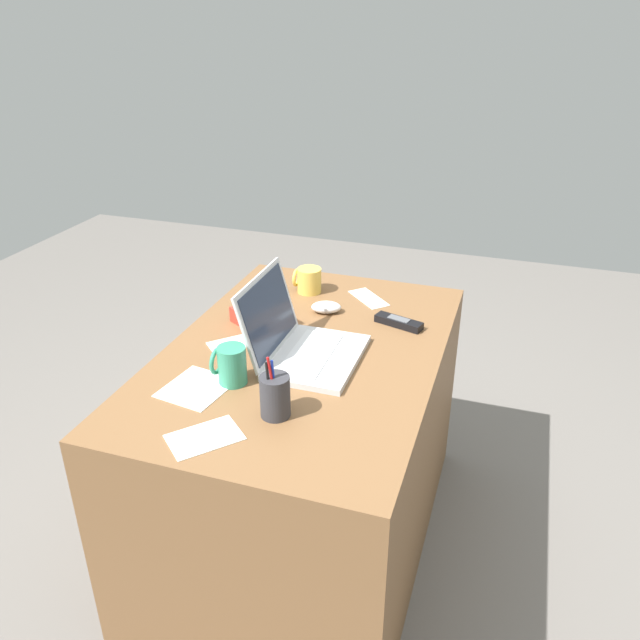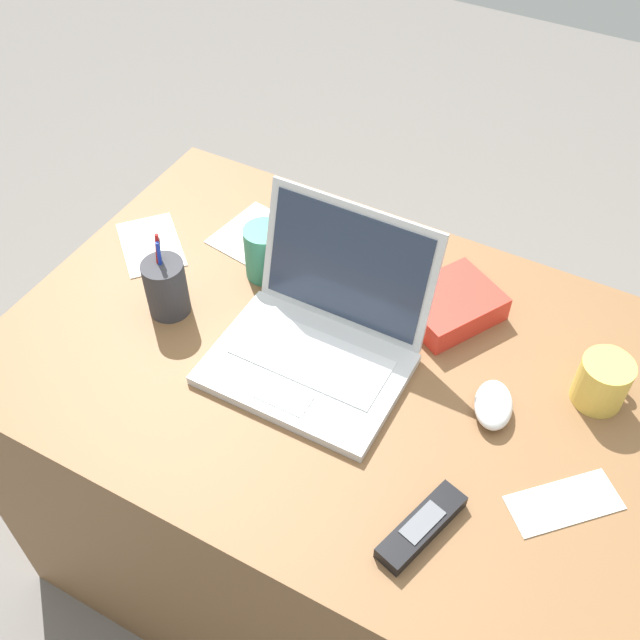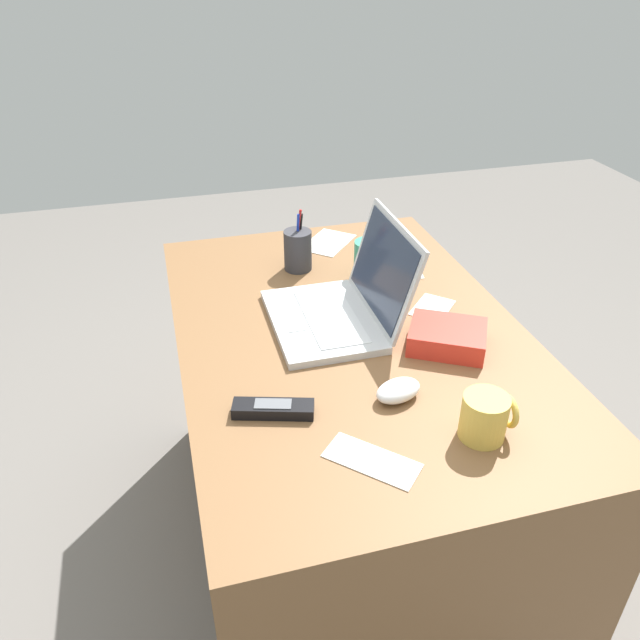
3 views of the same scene
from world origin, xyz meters
name	(u,v)px [view 2 (image 2 of 3)]	position (x,y,z in m)	size (l,w,h in m)	color
ground_plane	(336,551)	(0.00, 0.00, 0.00)	(6.00, 6.00, 0.00)	slate
desk	(339,471)	(0.00, 0.00, 0.37)	(1.21, 0.81, 0.75)	brown
laptop	(319,335)	(-0.04, -0.01, 0.80)	(0.33, 0.31, 0.24)	silver
computer_mouse	(493,405)	(0.27, 0.01, 0.77)	(0.06, 0.10, 0.04)	white
coffee_mug_white	(603,380)	(0.41, 0.13, 0.79)	(0.09, 0.10, 0.09)	#E0BC4C
coffee_mug_tall	(266,251)	(-0.23, 0.13, 0.80)	(0.08, 0.09, 0.11)	#338C6B
cordless_phone	(422,527)	(0.25, -0.24, 0.76)	(0.09, 0.16, 0.03)	black
pen_holder	(166,287)	(-0.34, -0.05, 0.81)	(0.08, 0.08, 0.17)	#333338
snack_bag	(451,305)	(0.12, 0.19, 0.77)	(0.13, 0.17, 0.05)	red
paper_note_near_laptop	(378,272)	(-0.04, 0.23, 0.75)	(0.12, 0.08, 0.00)	white
paper_note_left	(151,244)	(-0.48, 0.08, 0.75)	(0.17, 0.11, 0.00)	white
paper_note_right	(263,239)	(-0.29, 0.20, 0.75)	(0.18, 0.16, 0.00)	white
paper_note_front	(564,503)	(0.42, -0.09, 0.75)	(0.07, 0.17, 0.00)	white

